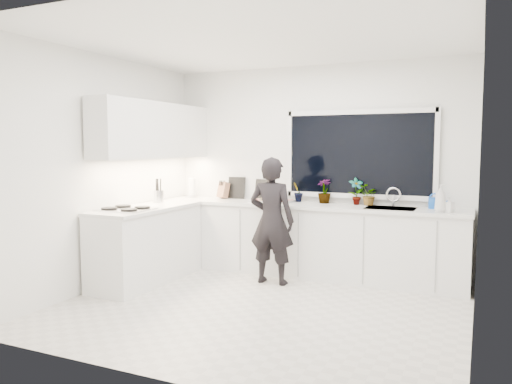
% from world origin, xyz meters
% --- Properties ---
extents(floor, '(4.00, 3.50, 0.02)m').
position_xyz_m(floor, '(0.00, 0.00, -0.01)').
color(floor, beige).
rests_on(floor, ground).
extents(wall_back, '(4.00, 0.02, 2.70)m').
position_xyz_m(wall_back, '(0.00, 1.76, 1.35)').
color(wall_back, white).
rests_on(wall_back, ground).
extents(wall_left, '(0.02, 3.50, 2.70)m').
position_xyz_m(wall_left, '(-2.01, 0.00, 1.35)').
color(wall_left, white).
rests_on(wall_left, ground).
extents(wall_right, '(0.02, 3.50, 2.70)m').
position_xyz_m(wall_right, '(2.01, 0.00, 1.35)').
color(wall_right, white).
rests_on(wall_right, ground).
extents(ceiling, '(4.00, 3.50, 0.02)m').
position_xyz_m(ceiling, '(0.00, 0.00, 2.71)').
color(ceiling, white).
rests_on(ceiling, wall_back).
extents(window, '(1.80, 0.02, 1.00)m').
position_xyz_m(window, '(0.60, 1.73, 1.55)').
color(window, black).
rests_on(window, wall_back).
extents(base_cabinets_back, '(3.92, 0.58, 0.88)m').
position_xyz_m(base_cabinets_back, '(0.00, 1.45, 0.44)').
color(base_cabinets_back, white).
rests_on(base_cabinets_back, floor).
extents(base_cabinets_left, '(0.58, 1.60, 0.88)m').
position_xyz_m(base_cabinets_left, '(-1.67, 0.35, 0.44)').
color(base_cabinets_left, white).
rests_on(base_cabinets_left, floor).
extents(countertop_back, '(3.94, 0.62, 0.04)m').
position_xyz_m(countertop_back, '(0.00, 1.44, 0.90)').
color(countertop_back, silver).
rests_on(countertop_back, base_cabinets_back).
extents(countertop_left, '(0.62, 1.60, 0.04)m').
position_xyz_m(countertop_left, '(-1.67, 0.35, 0.90)').
color(countertop_left, silver).
rests_on(countertop_left, base_cabinets_left).
extents(upper_cabinets, '(0.34, 2.10, 0.70)m').
position_xyz_m(upper_cabinets, '(-1.79, 0.70, 1.85)').
color(upper_cabinets, white).
rests_on(upper_cabinets, wall_left).
extents(sink, '(0.58, 0.42, 0.14)m').
position_xyz_m(sink, '(1.05, 1.45, 0.87)').
color(sink, silver).
rests_on(sink, countertop_back).
extents(faucet, '(0.03, 0.03, 0.22)m').
position_xyz_m(faucet, '(1.05, 1.65, 1.03)').
color(faucet, silver).
rests_on(faucet, countertop_back).
extents(stovetop, '(0.56, 0.48, 0.03)m').
position_xyz_m(stovetop, '(-1.69, -0.00, 0.94)').
color(stovetop, black).
rests_on(stovetop, countertop_left).
extents(person, '(0.56, 0.38, 1.52)m').
position_xyz_m(person, '(-0.25, 0.90, 0.76)').
color(person, black).
rests_on(person, floor).
extents(pizza_tray, '(0.54, 0.43, 0.03)m').
position_xyz_m(pizza_tray, '(-0.46, 1.42, 0.94)').
color(pizza_tray, silver).
rests_on(pizza_tray, countertop_back).
extents(pizza, '(0.49, 0.38, 0.01)m').
position_xyz_m(pizza, '(-0.46, 1.42, 0.95)').
color(pizza, '#BA3418').
rests_on(pizza, pizza_tray).
extents(watering_can, '(0.17, 0.17, 0.13)m').
position_xyz_m(watering_can, '(1.53, 1.61, 0.98)').
color(watering_can, '#134EB8').
rests_on(watering_can, countertop_back).
extents(paper_towel_roll, '(0.13, 0.13, 0.26)m').
position_xyz_m(paper_towel_roll, '(-1.76, 1.55, 1.05)').
color(paper_towel_roll, white).
rests_on(paper_towel_roll, countertop_back).
extents(knife_block, '(0.15, 0.13, 0.22)m').
position_xyz_m(knife_block, '(-1.27, 1.59, 1.03)').
color(knife_block, '#A1704B').
rests_on(knife_block, countertop_back).
extents(utensil_crock, '(0.15, 0.15, 0.16)m').
position_xyz_m(utensil_crock, '(-1.80, 0.80, 1.00)').
color(utensil_crock, '#B3B4B8').
rests_on(utensil_crock, countertop_left).
extents(picture_frame_large, '(0.22, 0.08, 0.28)m').
position_xyz_m(picture_frame_large, '(-0.73, 1.69, 1.06)').
color(picture_frame_large, black).
rests_on(picture_frame_large, countertop_back).
extents(picture_frame_small, '(0.25, 0.03, 0.30)m').
position_xyz_m(picture_frame_small, '(-1.12, 1.69, 1.07)').
color(picture_frame_small, black).
rests_on(picture_frame_small, countertop_back).
extents(herb_plants, '(1.14, 0.29, 0.34)m').
position_xyz_m(herb_plants, '(0.43, 1.61, 1.07)').
color(herb_plants, '#26662D').
rests_on(herb_plants, countertop_back).
extents(soap_bottles, '(0.23, 0.15, 0.31)m').
position_xyz_m(soap_bottles, '(1.63, 1.30, 1.06)').
color(soap_bottles, '#D8BF66').
rests_on(soap_bottles, countertop_back).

